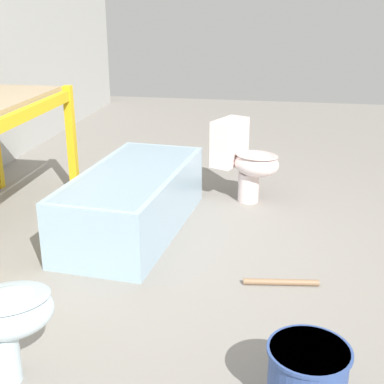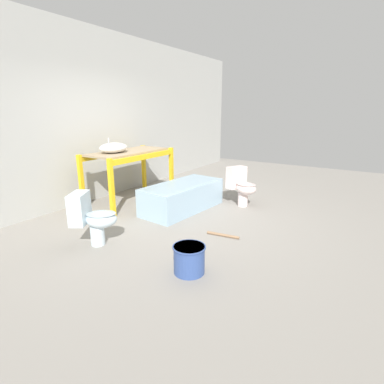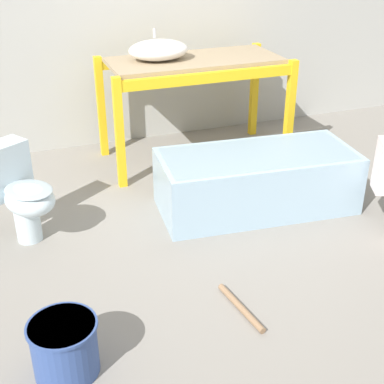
{
  "view_description": "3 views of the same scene",
  "coord_description": "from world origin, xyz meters",
  "px_view_note": "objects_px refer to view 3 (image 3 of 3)",
  "views": [
    {
      "loc": [
        -3.24,
        -0.88,
        1.72
      ],
      "look_at": [
        -0.25,
        -0.35,
        0.6
      ],
      "focal_mm": 50.0,
      "sensor_mm": 36.0,
      "label": 1
    },
    {
      "loc": [
        -3.76,
        -2.65,
        1.74
      ],
      "look_at": [
        -0.16,
        -0.35,
        0.55
      ],
      "focal_mm": 28.0,
      "sensor_mm": 36.0,
      "label": 2
    },
    {
      "loc": [
        -1.4,
        -3.22,
        2.14
      ],
      "look_at": [
        -0.3,
        -0.26,
        0.51
      ],
      "focal_mm": 50.0,
      "sensor_mm": 36.0,
      "label": 3
    }
  ],
  "objects_px": {
    "sink_basin": "(159,50)",
    "bathtub_main": "(257,177)",
    "bucket_white": "(65,347)",
    "toilet_far": "(19,190)"
  },
  "relations": [
    {
      "from": "sink_basin",
      "to": "toilet_far",
      "type": "height_order",
      "value": "sink_basin"
    },
    {
      "from": "sink_basin",
      "to": "bucket_white",
      "type": "xyz_separation_m",
      "value": [
        -1.29,
        -2.46,
        -0.91
      ]
    },
    {
      "from": "sink_basin",
      "to": "toilet_far",
      "type": "xyz_separation_m",
      "value": [
        -1.38,
        -1.01,
        -0.68
      ]
    },
    {
      "from": "sink_basin",
      "to": "bathtub_main",
      "type": "bearing_deg",
      "value": -69.98
    },
    {
      "from": "toilet_far",
      "to": "sink_basin",
      "type": "bearing_deg",
      "value": 4.06
    },
    {
      "from": "sink_basin",
      "to": "bucket_white",
      "type": "relative_size",
      "value": 1.5
    },
    {
      "from": "sink_basin",
      "to": "bucket_white",
      "type": "height_order",
      "value": "sink_basin"
    },
    {
      "from": "sink_basin",
      "to": "toilet_far",
      "type": "distance_m",
      "value": 1.84
    },
    {
      "from": "sink_basin",
      "to": "bathtub_main",
      "type": "distance_m",
      "value": 1.5
    },
    {
      "from": "sink_basin",
      "to": "toilet_far",
      "type": "bearing_deg",
      "value": -143.8
    }
  ]
}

